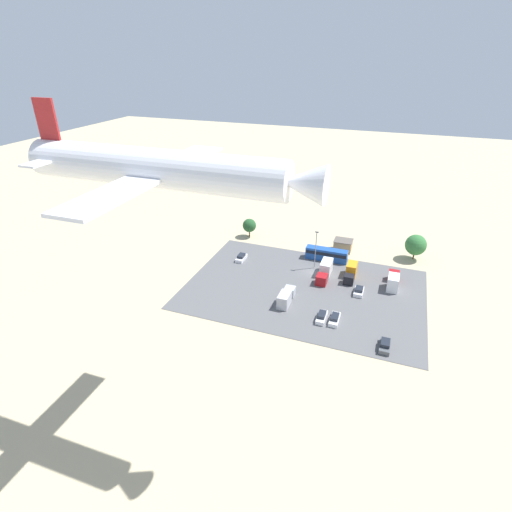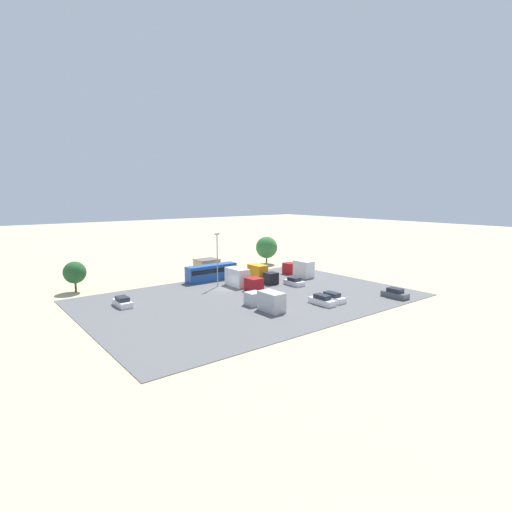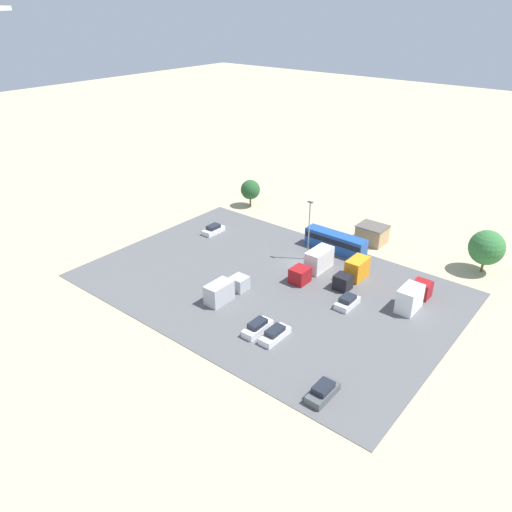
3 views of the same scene
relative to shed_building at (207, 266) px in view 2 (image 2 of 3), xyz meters
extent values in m
plane|color=tan|center=(5.15, 14.75, -1.61)|extent=(400.00, 400.00, 0.00)
cube|color=#565659|center=(5.15, 22.97, -1.57)|extent=(53.61, 36.65, 0.08)
cube|color=tan|center=(0.00, 0.00, -0.07)|extent=(4.71, 3.90, 3.08)
cube|color=#59514C|center=(0.00, 0.00, 1.53)|extent=(4.95, 4.14, 0.12)
cube|color=#1E4C9E|center=(3.15, 7.02, 0.07)|extent=(10.81, 2.45, 3.20)
cube|color=black|center=(3.15, 7.02, 0.65)|extent=(10.38, 2.49, 0.90)
cube|color=silver|center=(-1.16, 33.18, -1.07)|extent=(1.72, 4.56, 0.91)
cube|color=#1E232D|center=(-1.16, 33.18, -0.28)|extent=(1.44, 2.55, 0.67)
cube|color=#4C5156|center=(-14.01, 37.92, -1.05)|extent=(1.90, 4.37, 0.94)
cube|color=#1E232D|center=(-14.01, 37.92, -0.24)|extent=(1.60, 2.45, 0.69)
cube|color=silver|center=(-7.05, 20.60, -1.09)|extent=(1.99, 4.02, 0.88)
cube|color=#1E232D|center=(-7.05, 20.60, -0.32)|extent=(1.67, 2.25, 0.65)
cube|color=silver|center=(-3.78, 32.94, -1.09)|extent=(1.75, 4.64, 0.87)
cube|color=#1E232D|center=(-3.78, 32.94, -0.34)|extent=(1.47, 2.60, 0.63)
cube|color=silver|center=(24.14, 14.68, -1.09)|extent=(1.85, 4.28, 0.88)
cube|color=#1E232D|center=(24.14, 14.68, -0.33)|extent=(1.55, 2.40, 0.64)
cube|color=maroon|center=(-14.02, 11.77, -0.32)|extent=(2.44, 2.30, 2.42)
cube|color=white|center=(-14.02, 16.11, 0.20)|extent=(2.44, 4.08, 3.45)
cube|color=#ADB2B7|center=(7.52, 26.70, -0.50)|extent=(2.31, 2.29, 2.05)
cube|color=#B2B2B7|center=(7.52, 31.04, -0.06)|extent=(2.31, 4.08, 2.93)
cube|color=black|center=(-4.18, 17.03, -0.40)|extent=(2.33, 2.21, 2.26)
cube|color=orange|center=(-4.18, 12.86, 0.09)|extent=(2.33, 3.93, 3.23)
cube|color=maroon|center=(1.82, 19.40, -0.34)|extent=(2.46, 2.78, 2.37)
cube|color=white|center=(1.82, 14.16, 0.17)|extent=(2.46, 4.94, 3.39)
cylinder|color=brown|center=(27.41, 0.22, -0.55)|extent=(0.36, 0.36, 2.12)
sphere|color=#235128|center=(27.41, 0.22, 1.99)|extent=(3.95, 3.95, 3.95)
cylinder|color=brown|center=(-18.38, -1.49, -0.53)|extent=(0.36, 0.36, 2.15)
sphere|color=#337038|center=(-18.38, -1.49, 2.58)|extent=(5.42, 5.42, 5.42)
cylinder|color=gray|center=(5.12, 12.40, 3.38)|extent=(0.20, 0.20, 9.80)
cube|color=#4C4C51|center=(5.12, 12.40, 8.46)|extent=(0.90, 0.28, 0.20)
camera|label=1|loc=(-11.52, 100.44, 48.08)|focal=28.00mm
camera|label=2|loc=(44.94, 75.07, 15.76)|focal=28.00mm
camera|label=3|loc=(-34.12, 73.98, 36.69)|focal=35.00mm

